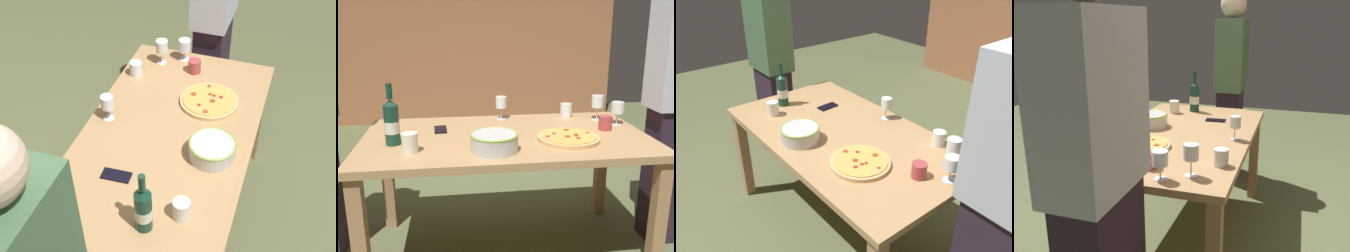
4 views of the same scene
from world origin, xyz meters
The scene contains 13 objects.
ground_plane centered at (0.00, 0.00, 0.00)m, with size 8.00×8.00×0.00m, color #5C633E.
dining_table centered at (0.00, 0.00, 0.66)m, with size 1.60×0.90×0.75m.
pizza centered at (0.32, -0.14, 0.76)m, with size 0.34×0.34×0.03m.
serving_bowl centered at (-0.10, -0.26, 0.80)m, with size 0.24×0.24×0.09m.
wine_bottle centered at (-0.61, -0.09, 0.87)m, with size 0.08×0.08×0.32m.
wine_glass_near_pizza centered at (0.71, 0.12, 0.85)m, with size 0.08×0.08×0.14m.
wine_glass_by_bottle centered at (0.02, 0.35, 0.86)m, with size 0.07×0.07×0.15m.
wine_glass_far_left centered at (0.63, 0.25, 0.87)m, with size 0.08×0.08×0.16m.
cup_amber centered at (0.46, 0.36, 0.79)m, with size 0.08×0.08×0.09m, color white.
cup_ceramic centered at (0.60, 0.02, 0.79)m, with size 0.08×0.08×0.08m, color #AD4044.
cup_spare centered at (-0.51, -0.23, 0.80)m, with size 0.08×0.08×0.10m, color white.
cell_phone centered at (-0.37, 0.14, 0.76)m, with size 0.07×0.14×0.01m, color black.
person_guest_left centered at (-1.14, 0.11, 0.88)m, with size 0.38×0.24×1.71m.
Camera 3 is at (1.51, -1.19, 1.86)m, focal length 37.45 mm.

